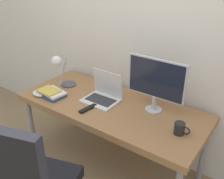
% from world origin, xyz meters
% --- Properties ---
extents(wall_back, '(8.00, 0.05, 2.60)m').
position_xyz_m(wall_back, '(0.00, 0.80, 1.30)').
color(wall_back, silver).
rests_on(wall_back, ground_plane).
extents(desk, '(1.71, 0.73, 0.71)m').
position_xyz_m(desk, '(0.00, 0.37, 0.65)').
color(desk, '#996B42').
rests_on(desk, ground_plane).
extents(laptop, '(0.31, 0.25, 0.27)m').
position_xyz_m(laptop, '(-0.11, 0.39, 0.76)').
color(laptop, silver).
rests_on(laptop, desk).
extents(monitor, '(0.51, 0.14, 0.47)m').
position_xyz_m(monitor, '(0.35, 0.51, 0.98)').
color(monitor, '#B7B7BC').
rests_on(monitor, desk).
extents(desk_lamp, '(0.15, 0.26, 0.36)m').
position_xyz_m(desk_lamp, '(-0.59, 0.34, 0.93)').
color(desk_lamp, '#4C4C51').
rests_on(desk_lamp, desk).
extents(book_stack, '(0.27, 0.20, 0.06)m').
position_xyz_m(book_stack, '(-0.56, 0.17, 0.74)').
color(book_stack, '#334C8C').
rests_on(book_stack, desk).
extents(tv_remote, '(0.07, 0.18, 0.02)m').
position_xyz_m(tv_remote, '(-0.11, 0.18, 0.72)').
color(tv_remote, black).
rests_on(tv_remote, desk).
extents(mug, '(0.12, 0.08, 0.09)m').
position_xyz_m(mug, '(0.67, 0.31, 0.75)').
color(mug, black).
rests_on(mug, desk).
extents(game_controller, '(0.15, 0.11, 0.04)m').
position_xyz_m(game_controller, '(-0.66, 0.11, 0.73)').
color(game_controller, white).
rests_on(game_controller, desk).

